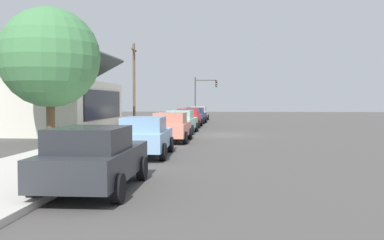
# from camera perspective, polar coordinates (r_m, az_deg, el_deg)

# --- Properties ---
(ground_plane) EXTENTS (120.00, 120.00, 0.00)m
(ground_plane) POSITION_cam_1_polar(r_m,az_deg,el_deg) (27.38, 4.02, -2.05)
(ground_plane) COLOR #4C4947
(sidewalk_curb) EXTENTS (60.00, 4.20, 0.16)m
(sidewalk_curb) POSITION_cam_1_polar(r_m,az_deg,el_deg) (28.03, -7.51, -1.80)
(sidewalk_curb) COLOR beige
(sidewalk_curb) RESTS_ON ground
(car_charcoal) EXTENTS (4.39, 2.07, 1.59)m
(car_charcoal) POSITION_cam_1_polar(r_m,az_deg,el_deg) (10.59, -13.20, -5.06)
(car_charcoal) COLOR #2D3035
(car_charcoal) RESTS_ON ground
(car_skyblue) EXTENTS (4.39, 2.06, 1.59)m
(car_skyblue) POSITION_cam_1_polar(r_m,az_deg,el_deg) (16.80, -6.40, -2.20)
(car_skyblue) COLOR #8CB7E0
(car_skyblue) RESTS_ON ground
(car_coral) EXTENTS (4.37, 2.01, 1.59)m
(car_coral) POSITION_cam_1_polar(r_m,az_deg,el_deg) (22.73, -2.85, -0.94)
(car_coral) COLOR #EA8C75
(car_coral) RESTS_ON ground
(car_seafoam) EXTENTS (4.83, 2.12, 1.59)m
(car_seafoam) POSITION_cam_1_polar(r_m,az_deg,el_deg) (28.71, -1.50, -0.20)
(car_seafoam) COLOR #9ED1BC
(car_seafoam) RESTS_ON ground
(car_cherry) EXTENTS (4.79, 2.13, 1.59)m
(car_cherry) POSITION_cam_1_polar(r_m,az_deg,el_deg) (35.28, -0.45, 0.32)
(car_cherry) COLOR red
(car_cherry) RESTS_ON ground
(car_navy) EXTENTS (4.70, 2.14, 1.59)m
(car_navy) POSITION_cam_1_polar(r_m,az_deg,el_deg) (41.58, 0.49, 0.66)
(car_navy) COLOR navy
(car_navy) RESTS_ON ground
(car_ivory) EXTENTS (4.68, 2.12, 1.59)m
(car_ivory) POSITION_cam_1_polar(r_m,az_deg,el_deg) (47.59, 0.96, 0.91)
(car_ivory) COLOR silver
(car_ivory) RESTS_ON ground
(storefront_building) EXTENTS (10.95, 7.57, 5.63)m
(storefront_building) POSITION_cam_1_polar(r_m,az_deg,el_deg) (31.43, -18.34, 1.94)
(storefront_building) COLOR silver
(storefront_building) RESTS_ON ground
(shade_tree) EXTENTS (5.16, 5.16, 7.05)m
(shade_tree) POSITION_cam_1_polar(r_m,az_deg,el_deg) (23.02, -18.86, 8.06)
(shade_tree) COLOR brown
(shade_tree) RESTS_ON ground
(traffic_light_main) EXTENTS (0.37, 2.79, 5.20)m
(traffic_light_main) POSITION_cam_1_polar(r_m,az_deg,el_deg) (51.57, 1.62, 4.01)
(traffic_light_main) COLOR #383833
(traffic_light_main) RESTS_ON ground
(utility_pole_wooden) EXTENTS (1.80, 0.24, 7.50)m
(utility_pole_wooden) POSITION_cam_1_polar(r_m,az_deg,el_deg) (38.92, -7.92, 5.09)
(utility_pole_wooden) COLOR brown
(utility_pole_wooden) RESTS_ON ground
(fire_hydrant_red) EXTENTS (0.22, 0.22, 0.71)m
(fire_hydrant_red) POSITION_cam_1_polar(r_m,az_deg,el_deg) (35.08, -2.67, -0.22)
(fire_hydrant_red) COLOR red
(fire_hydrant_red) RESTS_ON sidewalk_curb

